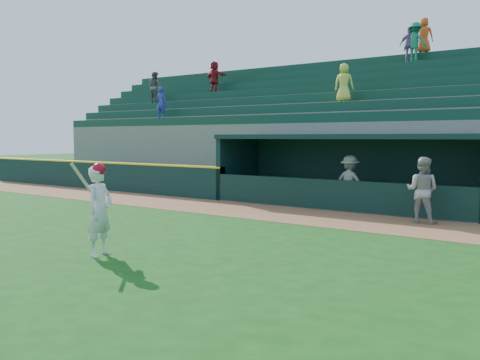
{
  "coord_description": "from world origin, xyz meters",
  "views": [
    {
      "loc": [
        7.89,
        -8.97,
        2.35
      ],
      "look_at": [
        0.0,
        1.6,
        1.3
      ],
      "focal_mm": 40.0,
      "sensor_mm": 36.0,
      "label": 1
    }
  ],
  "objects": [
    {
      "name": "wall_stripe_left",
      "position": [
        -12.25,
        6.55,
        1.23
      ],
      "size": [
        15.5,
        0.32,
        0.06
      ],
      "primitive_type": "cube",
      "color": "yellow",
      "rests_on": "field_wall_left"
    },
    {
      "name": "dugout_player_inside",
      "position": [
        0.33,
        7.22,
        0.88
      ],
      "size": [
        1.2,
        0.76,
        1.77
      ],
      "primitive_type": "imported",
      "rotation": [
        0.0,
        0.0,
        3.05
      ],
      "color": "#989893",
      "rests_on": "ground"
    },
    {
      "name": "stands",
      "position": [
        -0.01,
        12.58,
        2.4
      ],
      "size": [
        34.5,
        6.25,
        7.48
      ],
      "color": "slate",
      "rests_on": "ground"
    },
    {
      "name": "warning_track",
      "position": [
        0.0,
        4.9,
        0.01
      ],
      "size": [
        40.0,
        3.0,
        0.01
      ],
      "primitive_type": "cube",
      "color": "brown",
      "rests_on": "ground"
    },
    {
      "name": "field_wall_left",
      "position": [
        -12.25,
        6.55,
        0.6
      ],
      "size": [
        15.5,
        0.3,
        1.2
      ],
      "primitive_type": "cube",
      "color": "black",
      "rests_on": "ground"
    },
    {
      "name": "ground",
      "position": [
        0.0,
        0.0,
        0.0
      ],
      "size": [
        120.0,
        120.0,
        0.0
      ],
      "primitive_type": "plane",
      "color": "#134511",
      "rests_on": "ground"
    },
    {
      "name": "dugout",
      "position": [
        0.0,
        8.0,
        1.36
      ],
      "size": [
        9.4,
        2.8,
        2.46
      ],
      "color": "slate",
      "rests_on": "ground"
    },
    {
      "name": "dugout_player_front",
      "position": [
        3.18,
        5.71,
        0.91
      ],
      "size": [
        0.9,
        0.71,
        1.82
      ],
      "primitive_type": "imported",
      "rotation": [
        0.0,
        0.0,
        3.17
      ],
      "color": "#989793",
      "rests_on": "ground"
    },
    {
      "name": "batter_at_plate",
      "position": [
        -0.63,
        -2.22,
        0.93
      ],
      "size": [
        0.63,
        0.81,
        1.87
      ],
      "color": "silver",
      "rests_on": "ground"
    }
  ]
}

